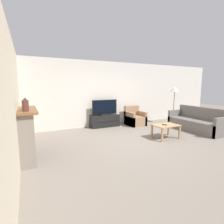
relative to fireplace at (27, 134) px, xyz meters
The scene contains 13 objects.
ground_plane 3.15m from the fireplace, ahead, with size 24.00×24.00×0.00m, color slate.
wall_back 3.99m from the fireplace, 37.91° to the left, with size 12.00×0.06×2.70m.
wall_left 0.78m from the fireplace, 156.32° to the right, with size 0.06×12.00×2.70m.
fireplace is the anchor object (origin of this frame).
mantel_vase_left 0.82m from the fireplace, 87.69° to the right, with size 0.13×0.13×0.28m.
mantel_vase_centre_left 0.68m from the fireplace, 80.84° to the right, with size 0.13×0.13×0.22m.
tv_stand 3.64m from the fireplace, 36.08° to the left, with size 1.21×0.41×0.49m.
tv 3.63m from the fireplace, 36.05° to the left, with size 1.09×0.18×0.63m.
armchair 4.64m from the fireplace, 23.67° to the left, with size 0.70×0.76×0.82m.
coffee_table 4.06m from the fireplace, ahead, with size 0.81×0.56×0.45m.
remote 3.97m from the fireplace, ahead, with size 0.11×0.15×0.02m.
couch 5.84m from the fireplace, ahead, with size 0.82×2.10×0.88m.
floor_lamp 6.11m from the fireplace, 12.34° to the left, with size 0.39×0.39×1.66m.
Camera 1 is at (-3.06, -4.32, 1.70)m, focal length 28.00 mm.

